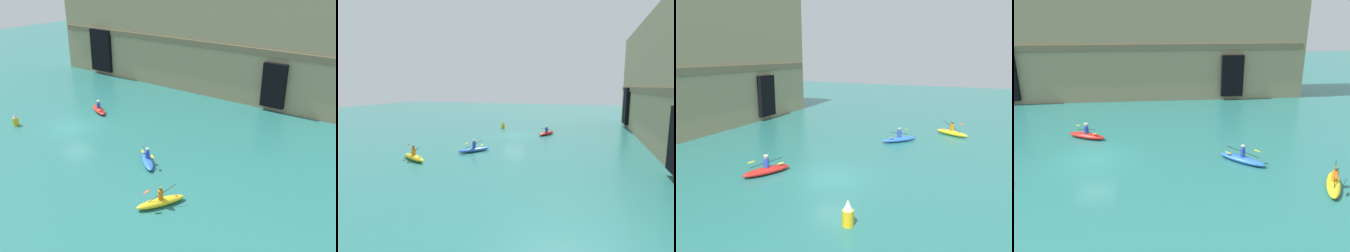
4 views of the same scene
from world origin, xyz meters
The scene contains 5 objects.
ground_plane centered at (0.00, 0.00, 0.00)m, with size 120.00×120.00×0.00m, color #28706B.
kayak_red centered at (-1.10, 3.94, 0.26)m, with size 3.08×2.05×1.19m.
kayak_blue centered at (9.52, -1.32, 0.24)m, with size 2.85×2.72×1.16m.
kayak_yellow centered at (13.58, -5.00, 0.26)m, with size 2.14×3.09×1.28m.
marker_buoy centered at (-4.64, -2.98, 0.55)m, with size 0.50×0.50×1.18m.
Camera 2 is at (31.66, 8.61, 6.10)m, focal length 28.00 mm.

